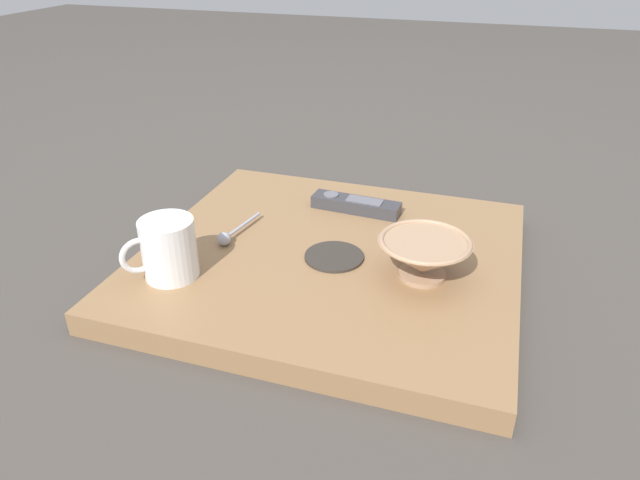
{
  "coord_description": "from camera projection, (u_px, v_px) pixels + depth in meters",
  "views": [
    {
      "loc": [
        -0.82,
        -0.25,
        0.53
      ],
      "look_at": [
        -0.0,
        0.02,
        0.06
      ],
      "focal_mm": 32.15,
      "sensor_mm": 36.0,
      "label": 1
    }
  ],
  "objects": [
    {
      "name": "teaspoon",
      "position": [
        228.0,
        236.0,
        1.01
      ],
      "size": [
        0.12,
        0.03,
        0.02
      ],
      "color": "#A3A5B2",
      "rests_on": "table"
    },
    {
      "name": "coffee_mug",
      "position": [
        168.0,
        249.0,
        0.9
      ],
      "size": [
        0.11,
        0.1,
        0.1
      ],
      "color": "white",
      "rests_on": "table"
    },
    {
      "name": "drink_coaster",
      "position": [
        334.0,
        257.0,
        0.97
      ],
      "size": [
        0.1,
        0.1,
        0.01
      ],
      "color": "#332D28",
      "rests_on": "table"
    },
    {
      "name": "ground_plane",
      "position": [
        331.0,
        270.0,
        1.01
      ],
      "size": [
        6.0,
        6.0,
        0.0
      ],
      "primitive_type": "plane",
      "color": "#47423D"
    },
    {
      "name": "tv_remote_near",
      "position": [
        354.0,
        204.0,
        1.12
      ],
      "size": [
        0.05,
        0.18,
        0.03
      ],
      "color": "#38383D",
      "rests_on": "table"
    },
    {
      "name": "table",
      "position": [
        331.0,
        261.0,
        1.0
      ],
      "size": [
        0.59,
        0.63,
        0.04
      ],
      "color": "#936D47",
      "rests_on": "ground"
    },
    {
      "name": "cereal_bowl",
      "position": [
        424.0,
        256.0,
        0.9
      ],
      "size": [
        0.15,
        0.15,
        0.07
      ],
      "color": "tan",
      "rests_on": "table"
    }
  ]
}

